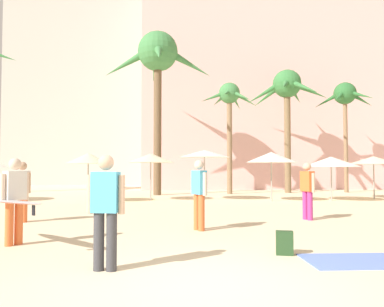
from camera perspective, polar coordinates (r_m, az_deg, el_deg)
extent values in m
plane|color=beige|center=(5.13, 2.39, -19.74)|extent=(120.00, 120.00, 0.00)
cube|color=beige|center=(34.11, 11.29, 11.54)|extent=(21.09, 10.76, 19.33)
cube|color=#BCB7AD|center=(43.11, -15.46, 16.60)|extent=(13.71, 9.24, 30.85)
cylinder|color=#896B4C|center=(22.95, 5.71, 1.56)|extent=(0.32, 0.32, 6.14)
sphere|color=#428447|center=(23.35, 5.68, 9.09)|extent=(1.28, 1.28, 1.28)
cone|color=#428447|center=(23.46, 8.13, 8.08)|extent=(1.51, 0.31, 1.03)
cone|color=#428447|center=(24.20, 6.65, 7.80)|extent=(1.08, 1.43, 0.99)
cone|color=#428447|center=(24.18, 4.23, 8.11)|extent=(0.91, 1.56, 0.76)
cone|color=#428447|center=(23.00, 3.16, 8.50)|extent=(1.59, 0.50, 0.86)
cone|color=#428447|center=(22.27, 5.23, 9.10)|extent=(0.79, 1.60, 0.70)
cone|color=#428447|center=(22.57, 7.52, 8.64)|extent=(1.10, 1.44, 0.92)
cylinder|color=#896B4C|center=(26.26, 22.26, 1.54)|extent=(0.26, 0.26, 6.42)
sphere|color=#2D6B33|center=(26.66, 22.16, 8.44)|extent=(1.43, 1.43, 1.43)
cone|color=#2D6B33|center=(27.19, 24.25, 7.44)|extent=(1.72, 0.44, 1.06)
cone|color=#2D6B33|center=(27.77, 22.25, 7.41)|extent=(1.11, 1.69, 0.87)
cone|color=#2D6B33|center=(26.58, 19.73, 7.52)|extent=(1.66, 0.99, 1.11)
cone|color=#2D6B33|center=(25.53, 21.36, 8.00)|extent=(1.42, 1.43, 1.07)
cone|color=#2D6B33|center=(25.93, 24.26, 8.07)|extent=(1.06, 1.70, 0.92)
cylinder|color=brown|center=(22.13, -5.25, 4.69)|extent=(0.46, 0.46, 8.44)
sphere|color=#428447|center=(23.02, -5.21, 15.17)|extent=(2.35, 2.35, 2.35)
cone|color=#428447|center=(22.95, -0.42, 13.39)|extent=(2.83, 0.65, 1.85)
cone|color=#428447|center=(24.74, -5.63, 12.66)|extent=(0.82, 2.94, 1.54)
cone|color=#428447|center=(23.11, -9.91, 13.27)|extent=(2.83, 0.82, 1.88)
cone|color=#428447|center=(21.03, -5.08, 14.99)|extent=(0.63, 2.85, 1.78)
cylinder|color=brown|center=(24.72, 14.28, 2.30)|extent=(0.40, 0.40, 6.97)
sphere|color=#387A3D|center=(25.24, 14.20, 10.21)|extent=(1.81, 1.81, 1.81)
cone|color=#387A3D|center=(25.88, 17.55, 8.99)|extent=(2.55, 0.68, 1.21)
cone|color=#387A3D|center=(26.70, 15.32, 8.65)|extent=(1.82, 2.26, 1.18)
cone|color=#387A3D|center=(26.03, 11.32, 8.52)|extent=(1.78, 2.19, 1.49)
cone|color=#387A3D|center=(24.73, 10.76, 8.89)|extent=(2.38, 0.50, 1.65)
cone|color=#387A3D|center=(23.54, 13.90, 10.12)|extent=(1.34, 2.48, 1.17)
cone|color=#387A3D|center=(23.93, 16.63, 9.62)|extent=(1.22, 2.45, 1.42)
cylinder|color=gray|center=(18.30, -6.28, -3.54)|extent=(0.06, 0.06, 2.26)
cone|color=beige|center=(18.30, -6.27, -0.68)|extent=(2.27, 2.27, 0.44)
cylinder|color=gray|center=(18.19, 11.95, -3.43)|extent=(0.06, 0.06, 2.32)
cone|color=white|center=(18.19, 11.93, -0.56)|extent=(2.40, 2.40, 0.49)
cylinder|color=gray|center=(17.95, -15.47, -3.52)|extent=(0.06, 0.06, 2.25)
cone|color=beige|center=(17.95, -15.44, -0.71)|extent=(2.05, 2.05, 0.49)
cylinder|color=gray|center=(19.21, 20.37, -3.59)|extent=(0.06, 0.06, 2.10)
cone|color=white|center=(19.20, 20.33, -1.19)|extent=(2.70, 2.70, 0.49)
cylinder|color=gray|center=(18.39, 1.89, -3.27)|extent=(0.06, 0.06, 2.44)
cone|color=white|center=(18.40, 1.89, -0.02)|extent=(2.53, 2.53, 0.35)
cylinder|color=gray|center=(21.30, 25.85, -3.28)|extent=(0.06, 0.06, 2.16)
cone|color=beige|center=(21.30, 25.81, -0.92)|extent=(2.49, 2.49, 0.40)
cube|color=#6684E0|center=(7.00, 23.36, -14.72)|extent=(1.64, 1.12, 0.01)
cube|color=#264423|center=(7.08, 13.84, -13.02)|extent=(0.34, 0.25, 0.42)
cube|color=#1E361C|center=(7.22, 13.80, -13.50)|extent=(0.22, 0.11, 0.18)
cylinder|color=orange|center=(8.42, -25.96, -9.46)|extent=(0.22, 0.22, 0.90)
cylinder|color=orange|center=(8.52, -24.78, -9.39)|extent=(0.22, 0.22, 0.90)
cube|color=white|center=(8.41, -25.28, -4.40)|extent=(0.42, 0.45, 0.58)
sphere|color=beige|center=(8.40, -25.23, -1.46)|extent=(0.34, 0.34, 0.24)
cylinder|color=beige|center=(8.29, -26.78, -4.65)|extent=(0.14, 0.14, 0.55)
cylinder|color=beige|center=(8.54, -23.83, -4.62)|extent=(0.14, 0.14, 0.55)
ellipsoid|color=#B2B2B7|center=(8.15, -26.07, -6.54)|extent=(2.08, 2.18, 0.12)
ellipsoid|color=red|center=(8.15, -26.07, -6.54)|extent=(2.10, 2.20, 0.09)
cube|color=black|center=(7.17, -22.89, -7.94)|extent=(0.08, 0.09, 0.18)
cylinder|color=#B7337F|center=(11.97, 16.79, -7.52)|extent=(0.21, 0.21, 0.85)
cylinder|color=#B7337F|center=(11.82, 17.45, -7.58)|extent=(0.21, 0.21, 0.85)
cube|color=orange|center=(11.85, 17.07, -4.04)|extent=(0.35, 0.45, 0.61)
sphere|color=#D1A889|center=(11.84, 17.05, -1.90)|extent=(0.31, 0.31, 0.24)
cylinder|color=#D1A889|center=(12.03, 16.27, -4.18)|extent=(0.13, 0.13, 0.58)
cylinder|color=#D1A889|center=(11.67, 17.91, -4.23)|extent=(0.13, 0.13, 0.58)
cylinder|color=#3D3D42|center=(5.94, -12.09, -12.93)|extent=(0.19, 0.19, 0.87)
cylinder|color=#3D3D42|center=(6.00, -13.94, -12.79)|extent=(0.19, 0.19, 0.87)
cube|color=#4CB2DB|center=(5.88, -12.95, -5.71)|extent=(0.44, 0.29, 0.62)
sphere|color=#D1A889|center=(5.87, -12.92, -1.33)|extent=(0.28, 0.28, 0.24)
cylinder|color=#D1A889|center=(5.80, -10.62, -6.12)|extent=(0.12, 0.12, 0.59)
cylinder|color=#D1A889|center=(5.97, -15.22, -5.96)|extent=(0.12, 0.12, 0.59)
cylinder|color=orange|center=(9.55, 0.74, -8.83)|extent=(0.22, 0.22, 0.90)
cylinder|color=orange|center=(9.39, 1.44, -8.95)|extent=(0.22, 0.22, 0.90)
cube|color=#4CB2DB|center=(9.41, 1.08, -4.38)|extent=(0.39, 0.46, 0.59)
sphere|color=beige|center=(9.41, 1.08, -1.72)|extent=(0.33, 0.33, 0.24)
cylinder|color=beige|center=(9.62, 0.24, -4.55)|extent=(0.14, 0.14, 0.56)
cylinder|color=beige|center=(9.21, 1.97, -4.65)|extent=(0.14, 0.14, 0.56)
cylinder|color=orange|center=(12.01, -24.71, -7.38)|extent=(0.22, 0.22, 0.86)
cylinder|color=orange|center=(11.86, -24.05, -7.45)|extent=(0.22, 0.22, 0.86)
cube|color=white|center=(11.89, -24.33, -3.89)|extent=(0.46, 0.38, 0.61)
sphere|color=tan|center=(11.88, -24.29, -1.73)|extent=(0.32, 0.32, 0.24)
cylinder|color=tan|center=(12.07, -25.14, -4.01)|extent=(0.13, 0.13, 0.58)
cylinder|color=tan|center=(11.71, -23.49, -4.10)|extent=(0.13, 0.13, 0.58)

